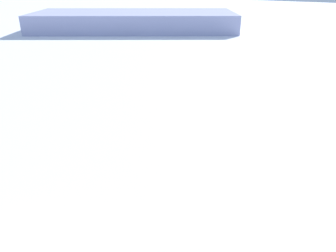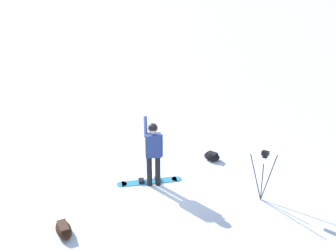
{
  "view_description": "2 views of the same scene",
  "coord_description": "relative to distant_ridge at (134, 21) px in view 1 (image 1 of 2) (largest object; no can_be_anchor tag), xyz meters",
  "views": [
    {
      "loc": [
        9.07,
        -3.06,
        9.64
      ],
      "look_at": [
        4.76,
        3.93,
        5.9
      ],
      "focal_mm": 35.25,
      "sensor_mm": 36.0,
      "label": 1
    },
    {
      "loc": [
        -6.52,
        -5.69,
        5.09
      ],
      "look_at": [
        0.77,
        -0.05,
        1.45
      ],
      "focal_mm": 39.76,
      "sensor_mm": 36.0,
      "label": 2
    }
  ],
  "objects": [
    {
      "name": "distant_ridge",
      "position": [
        0.0,
        0.0,
        0.0
      ],
      "size": [
        40.62,
        33.36,
        3.39
      ],
      "color": "#A3A6CE",
      "rests_on": "ground_plane"
    }
  ]
}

